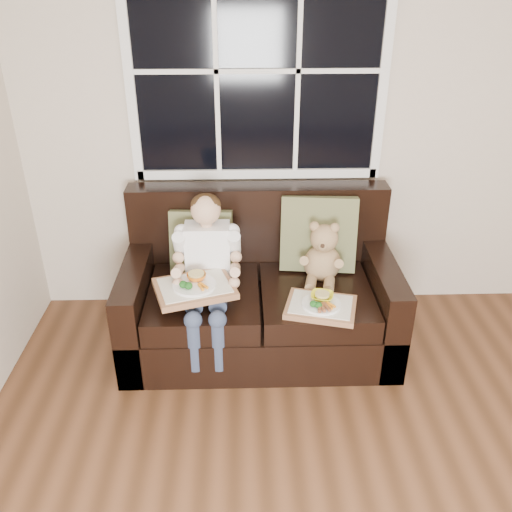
{
  "coord_description": "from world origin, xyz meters",
  "views": [
    {
      "loc": [
        -0.81,
        -0.96,
        2.22
      ],
      "look_at": [
        -0.73,
        1.85,
        0.71
      ],
      "focal_mm": 38.0,
      "sensor_mm": 36.0,
      "label": 1
    }
  ],
  "objects_px": {
    "loveseat": "(259,297)",
    "child": "(207,261)",
    "teddy_bear": "(323,256)",
    "tray_right": "(321,305)",
    "tray_left": "(195,287)"
  },
  "relations": [
    {
      "from": "loveseat",
      "to": "child",
      "type": "height_order",
      "value": "child"
    },
    {
      "from": "teddy_bear",
      "to": "tray_right",
      "type": "relative_size",
      "value": 0.89
    },
    {
      "from": "teddy_bear",
      "to": "tray_left",
      "type": "bearing_deg",
      "value": -148.45
    },
    {
      "from": "tray_left",
      "to": "loveseat",
      "type": "bearing_deg",
      "value": 19.6
    },
    {
      "from": "teddy_bear",
      "to": "tray_left",
      "type": "xyz_separation_m",
      "value": [
        -0.78,
        -0.28,
        -0.04
      ]
    },
    {
      "from": "tray_right",
      "to": "loveseat",
      "type": "bearing_deg",
      "value": 148.29
    },
    {
      "from": "child",
      "to": "teddy_bear",
      "type": "height_order",
      "value": "child"
    },
    {
      "from": "child",
      "to": "teddy_bear",
      "type": "relative_size",
      "value": 2.2
    },
    {
      "from": "child",
      "to": "tray_left",
      "type": "height_order",
      "value": "child"
    },
    {
      "from": "loveseat",
      "to": "tray_right",
      "type": "distance_m",
      "value": 0.53
    },
    {
      "from": "teddy_bear",
      "to": "tray_left",
      "type": "height_order",
      "value": "teddy_bear"
    },
    {
      "from": "child",
      "to": "tray_left",
      "type": "bearing_deg",
      "value": -111.39
    },
    {
      "from": "loveseat",
      "to": "tray_left",
      "type": "relative_size",
      "value": 3.24
    },
    {
      "from": "tray_left",
      "to": "tray_right",
      "type": "distance_m",
      "value": 0.74
    },
    {
      "from": "teddy_bear",
      "to": "tray_right",
      "type": "bearing_deg",
      "value": -86.72
    }
  ]
}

